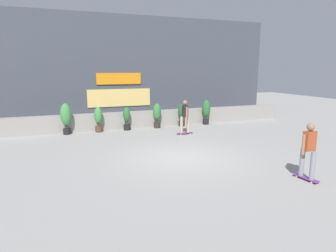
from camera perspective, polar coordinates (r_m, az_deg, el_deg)
ground_plane at (r=10.81m, az=2.78°, el=-6.13°), size 48.00×48.00×0.00m
planter_wall at (r=16.25m, az=-5.53°, el=1.30°), size 18.00×0.40×0.90m
building_backdrop at (r=19.91m, az=-8.70°, el=11.11°), size 20.00×2.08×6.50m
potted_plant_0 at (r=15.21m, az=-19.31°, el=1.80°), size 0.54×0.54×1.55m
potted_plant_1 at (r=15.34m, az=-13.45°, el=1.47°), size 0.41×0.41×1.29m
potted_plant_2 at (r=15.59m, az=-8.06°, el=1.56°), size 0.37×0.37×1.21m
potted_plant_3 at (r=16.01m, az=-2.16°, el=2.33°), size 0.44×0.44×1.35m
potted_plant_4 at (r=16.53m, az=2.68°, el=2.38°), size 0.40×0.40×1.27m
potted_plant_5 at (r=17.17m, az=7.45°, el=3.06°), size 0.48×0.48×1.44m
skater_far_right at (r=9.32m, az=25.78°, el=-4.04°), size 0.56×0.82×1.70m
skater_foreground at (r=14.38m, az=3.33°, el=2.05°), size 0.80×0.56×1.70m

